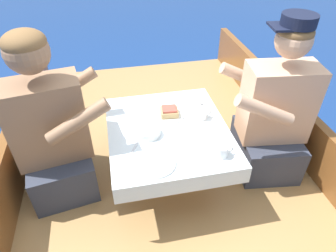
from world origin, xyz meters
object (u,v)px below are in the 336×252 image
coffee_cup_port (201,113)px  coffee_cup_starboard (222,151)px  person_starboard (273,116)px  sandwich (169,111)px  person_port (53,134)px

coffee_cup_port → coffee_cup_starboard: 0.34m
person_starboard → coffee_cup_port: size_ratio=10.03×
coffee_cup_port → person_starboard: bearing=-12.2°
person_starboard → sandwich: bearing=-6.4°
person_starboard → coffee_cup_port: person_starboard is taller
sandwich → coffee_cup_starboard: bearing=-64.1°
person_port → coffee_cup_port: size_ratio=9.92×
person_port → sandwich: (0.68, 0.06, 0.01)m
coffee_cup_port → coffee_cup_starboard: coffee_cup_port is taller
person_starboard → coffee_cup_port: bearing=-4.8°
person_port → sandwich: person_port is taller
sandwich → coffee_cup_starboard: (0.19, -0.40, -0.00)m
sandwich → coffee_cup_starboard: 0.45m
coffee_cup_starboard → person_port: bearing=159.0°
sandwich → person_starboard: bearing=-13.8°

